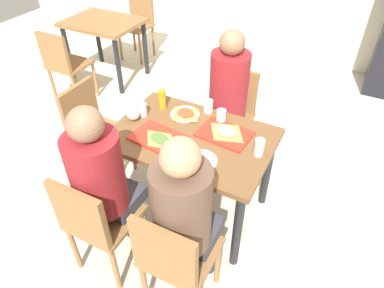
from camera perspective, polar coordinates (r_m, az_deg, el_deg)
ground_plane at (r=2.93m, az=-0.00°, el=-10.35°), size 10.00×10.00×0.02m
main_table at (r=2.47m, az=-0.00°, el=-0.55°), size 1.12×0.76×0.74m
chair_near_left at (r=2.26m, az=-15.74°, el=-12.07°), size 0.40×0.40×0.87m
chair_near_right at (r=2.03m, az=-3.00°, el=-18.20°), size 0.40×0.40×0.87m
chair_far_side at (r=3.11m, az=6.49°, el=5.67°), size 0.40×0.40×0.87m
chair_left_end at (r=3.01m, az=-16.20°, el=2.86°), size 0.40×0.40×0.87m
person_in_red at (r=2.14m, az=-14.52°, el=-5.42°), size 0.32×0.42×1.28m
person_in_brown_jacket at (r=1.90m, az=-1.13°, el=-11.05°), size 0.32×0.42×1.28m
person_far_side at (r=2.87m, az=5.77°, el=8.40°), size 0.32×0.42×1.28m
tray_red_near at (r=2.39m, az=-5.66°, el=1.09°), size 0.39×0.30×0.02m
tray_red_far at (r=2.42m, az=5.38°, el=1.69°), size 0.38×0.29×0.02m
paper_plate_center at (r=2.62m, az=-1.17°, el=4.99°), size 0.22×0.22×0.01m
paper_plate_near_edge at (r=2.20m, az=1.39°, el=-2.76°), size 0.22×0.22×0.01m
pizza_slice_a at (r=2.35m, az=-5.38°, el=0.87°), size 0.24×0.21×0.02m
pizza_slice_b at (r=2.42m, az=5.77°, el=2.08°), size 0.27×0.24×0.02m
pizza_slice_c at (r=2.60m, az=-1.07°, el=5.09°), size 0.24×0.23×0.02m
plastic_cup_a at (r=2.63m, az=2.72°, el=6.28°), size 0.07×0.07×0.10m
plastic_cup_b at (r=2.15m, az=-3.31°, el=-2.52°), size 0.07×0.07×0.10m
plastic_cup_c at (r=2.61m, az=-8.24°, el=5.68°), size 0.07×0.07×0.10m
plastic_cup_d at (r=2.52m, az=4.86°, el=4.63°), size 0.07×0.07×0.10m
soda_can at (r=2.25m, az=11.06°, el=-0.56°), size 0.07×0.07×0.12m
condiment_bottle at (r=2.66m, az=-4.95°, el=7.41°), size 0.06×0.06×0.16m
foil_bundle at (r=2.58m, az=-9.69°, el=4.98°), size 0.10×0.10×0.10m
background_table at (r=4.60m, az=-14.37°, el=17.70°), size 0.90×0.70×0.74m
background_chair_near at (r=4.17m, az=-20.49°, el=12.54°), size 0.40×0.40×0.87m
background_chair_far at (r=5.18m, az=-8.87°, el=19.52°), size 0.40×0.40×0.87m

